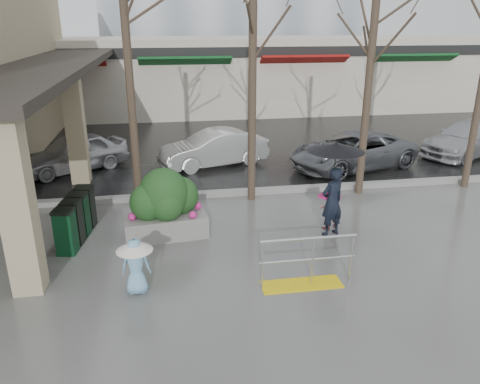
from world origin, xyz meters
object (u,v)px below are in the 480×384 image
object	(u,v)px
child_pink	(329,204)
car_b	(214,149)
tree_mideast	(374,22)
car_d	(468,139)
tree_midwest	(253,6)
handrail	(305,268)
planter	(165,204)
tree_west	(124,12)
news_boxes	(76,218)
car_c	(353,151)
woman	(334,179)
child_blue	(135,261)
car_a	(73,153)

from	to	relation	value
child_pink	car_b	xyz separation A→B (m)	(-2.22, 5.76, -0.00)
tree_mideast	car_d	size ratio (longest dim) A/B	1.50
tree_midwest	car_d	size ratio (longest dim) A/B	1.61
handrail	car_b	xyz separation A→B (m)	(-0.87, 8.28, 0.25)
car_b	handrail	bearing A→B (deg)	-11.15
handrail	planter	distance (m)	3.83
car_d	tree_mideast	bearing A→B (deg)	-84.91
car_b	child_pink	bearing A→B (deg)	3.96
tree_west	car_b	size ratio (longest dim) A/B	1.78
news_boxes	car_c	distance (m)	9.63
planter	car_d	distance (m)	12.80
car_b	woman	bearing A→B (deg)	2.09
tree_mideast	planter	xyz separation A→B (m)	(-5.78, -2.06, -4.05)
car_d	child_pink	bearing A→B (deg)	-78.40
child_blue	car_d	xyz separation A→B (m)	(12.17, 7.92, -0.05)
child_blue	child_pink	bearing A→B (deg)	-150.67
handrail	car_d	world-z (taller)	car_d
tree_midwest	tree_mideast	xyz separation A→B (m)	(3.30, -0.00, -0.37)
handrail	car_d	bearing A→B (deg)	42.44
tree_midwest	car_c	size ratio (longest dim) A/B	1.54
tree_west	car_b	world-z (taller)	tree_west
tree_mideast	car_a	world-z (taller)	tree_mideast
woman	planter	world-z (taller)	woman
woman	child_pink	distance (m)	0.88
tree_mideast	car_c	distance (m)	4.93
child_blue	news_boxes	distance (m)	3.01
tree_mideast	child_pink	xyz separation A→B (m)	(-1.79, -2.28, -4.23)
child_blue	car_c	size ratio (longest dim) A/B	0.25
car_d	woman	bearing A→B (deg)	-76.79
tree_mideast	car_a	bearing A→B (deg)	157.40
tree_midwest	car_a	world-z (taller)	tree_midwest
tree_midwest	car_b	bearing A→B (deg)	101.51
handrail	news_boxes	world-z (taller)	news_boxes
woman	car_a	xyz separation A→B (m)	(-6.97, 6.35, -0.79)
tree_midwest	child_blue	bearing A→B (deg)	-124.03
tree_west	child_blue	size ratio (longest dim) A/B	6.09
woman	child_pink	xyz separation A→B (m)	(0.07, 0.40, -0.78)
car_c	handrail	bearing A→B (deg)	-45.55
woman	planter	xyz separation A→B (m)	(-3.92, 0.62, -0.61)
planter	child_pink	bearing A→B (deg)	-3.13
tree_mideast	child_pink	size ratio (longest dim) A/B	5.76
child_pink	car_c	bearing A→B (deg)	-137.41
woman	car_a	world-z (taller)	woman
handrail	woman	size ratio (longest dim) A/B	0.82
tree_west	tree_mideast	distance (m)	6.50
tree_mideast	woman	size ratio (longest dim) A/B	2.80
tree_midwest	car_c	distance (m)	6.58
tree_midwest	car_a	xyz separation A→B (m)	(-5.53, 3.67, -4.60)
tree_mideast	news_boxes	bearing A→B (deg)	-166.23
tree_west	woman	size ratio (longest dim) A/B	2.93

